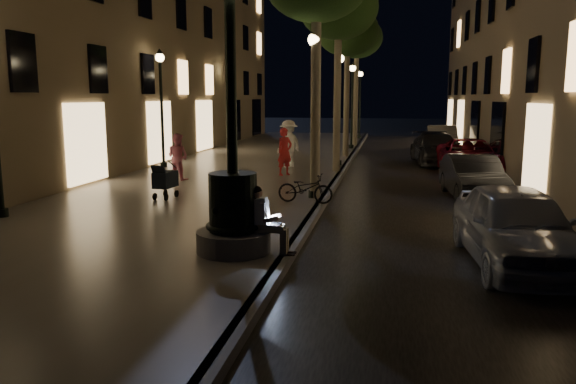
% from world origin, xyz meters
% --- Properties ---
extents(ground, '(120.00, 120.00, 0.00)m').
position_xyz_m(ground, '(0.00, 15.00, 0.00)').
color(ground, black).
rests_on(ground, ground).
extents(cobble_lane, '(6.00, 45.00, 0.02)m').
position_xyz_m(cobble_lane, '(3.00, 15.00, 0.01)').
color(cobble_lane, black).
rests_on(cobble_lane, ground).
extents(promenade, '(8.00, 45.00, 0.20)m').
position_xyz_m(promenade, '(-4.00, 15.00, 0.10)').
color(promenade, '#69645C').
rests_on(promenade, ground).
extents(curb_strip, '(0.25, 45.00, 0.20)m').
position_xyz_m(curb_strip, '(0.00, 15.00, 0.10)').
color(curb_strip, '#59595B').
rests_on(curb_strip, ground).
extents(building_left, '(8.00, 36.00, 15.00)m').
position_xyz_m(building_left, '(-12.00, 18.00, 7.50)').
color(building_left, '#79684C').
rests_on(building_left, ground).
extents(fountain_lamppost, '(1.40, 1.40, 5.21)m').
position_xyz_m(fountain_lamppost, '(-1.00, 2.00, 1.21)').
color(fountain_lamppost, '#59595B').
rests_on(fountain_lamppost, promenade).
extents(seated_man_laptop, '(0.90, 0.30, 1.27)m').
position_xyz_m(seated_man_laptop, '(-0.39, 2.00, 0.88)').
color(seated_man_laptop, tan).
rests_on(seated_man_laptop, promenade).
extents(tree_second, '(3.00, 3.00, 7.40)m').
position_xyz_m(tree_second, '(-0.20, 14.00, 6.33)').
color(tree_second, '#6B604C').
rests_on(tree_second, promenade).
extents(tree_third, '(3.00, 3.00, 7.20)m').
position_xyz_m(tree_third, '(-0.30, 20.00, 6.14)').
color(tree_third, '#6B604C').
rests_on(tree_third, promenade).
extents(tree_far, '(3.00, 3.00, 7.50)m').
position_xyz_m(tree_far, '(-0.22, 26.00, 6.43)').
color(tree_far, '#6B604C').
rests_on(tree_far, promenade).
extents(lamp_curb_a, '(0.36, 0.36, 4.81)m').
position_xyz_m(lamp_curb_a, '(-0.30, 8.00, 3.24)').
color(lamp_curb_a, black).
rests_on(lamp_curb_a, promenade).
extents(lamp_curb_b, '(0.36, 0.36, 4.81)m').
position_xyz_m(lamp_curb_b, '(-0.30, 16.00, 3.24)').
color(lamp_curb_b, black).
rests_on(lamp_curb_b, promenade).
extents(lamp_curb_c, '(0.36, 0.36, 4.81)m').
position_xyz_m(lamp_curb_c, '(-0.30, 24.00, 3.24)').
color(lamp_curb_c, black).
rests_on(lamp_curb_c, promenade).
extents(lamp_curb_d, '(0.36, 0.36, 4.81)m').
position_xyz_m(lamp_curb_d, '(-0.30, 32.00, 3.24)').
color(lamp_curb_d, black).
rests_on(lamp_curb_d, promenade).
extents(lamp_left_b, '(0.36, 0.36, 4.81)m').
position_xyz_m(lamp_left_b, '(-7.40, 14.00, 3.24)').
color(lamp_left_b, black).
rests_on(lamp_left_b, promenade).
extents(lamp_left_c, '(0.36, 0.36, 4.81)m').
position_xyz_m(lamp_left_c, '(-7.40, 24.00, 3.24)').
color(lamp_left_c, black).
rests_on(lamp_left_c, promenade).
extents(stroller, '(0.54, 1.09, 1.10)m').
position_xyz_m(stroller, '(-4.45, 7.04, 0.75)').
color(stroller, black).
rests_on(stroller, promenade).
extents(car_front, '(2.06, 4.48, 1.49)m').
position_xyz_m(car_front, '(4.18, 2.72, 0.74)').
color(car_front, '#B7BBBF').
rests_on(car_front, ground).
extents(car_second, '(1.73, 4.13, 1.33)m').
position_xyz_m(car_second, '(4.38, 9.72, 0.66)').
color(car_second, black).
rests_on(car_second, ground).
extents(car_third, '(2.40, 5.13, 1.42)m').
position_xyz_m(car_third, '(4.99, 15.43, 0.71)').
color(car_third, maroon).
rests_on(car_third, ground).
extents(car_rear, '(2.43, 5.07, 1.42)m').
position_xyz_m(car_rear, '(4.00, 19.00, 0.71)').
color(car_rear, '#28292D').
rests_on(car_rear, ground).
extents(car_fifth, '(1.77, 4.59, 1.49)m').
position_xyz_m(car_fifth, '(4.73, 24.72, 0.75)').
color(car_fifth, '#A9A7A3').
rests_on(car_fifth, ground).
extents(pedestrian_red, '(0.74, 0.76, 1.77)m').
position_xyz_m(pedestrian_red, '(-1.98, 12.46, 1.08)').
color(pedestrian_red, red).
rests_on(pedestrian_red, promenade).
extents(pedestrian_pink, '(0.94, 0.82, 1.63)m').
position_xyz_m(pedestrian_pink, '(-5.42, 10.56, 1.02)').
color(pedestrian_pink, '#D16F89').
rests_on(pedestrian_pink, promenade).
extents(pedestrian_white, '(1.29, 1.45, 1.94)m').
position_xyz_m(pedestrian_white, '(-2.27, 14.89, 1.17)').
color(pedestrian_white, white).
rests_on(pedestrian_white, promenade).
extents(pedestrian_blue, '(0.91, 1.10, 1.76)m').
position_xyz_m(pedestrian_blue, '(-5.26, 16.89, 1.08)').
color(pedestrian_blue, '#234D82').
rests_on(pedestrian_blue, promenade).
extents(bicycle, '(1.61, 0.73, 0.81)m').
position_xyz_m(bicycle, '(-0.40, 7.11, 0.61)').
color(bicycle, black).
rests_on(bicycle, promenade).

